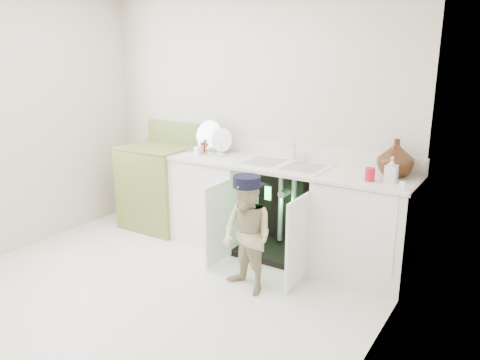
# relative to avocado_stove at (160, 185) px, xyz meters

# --- Properties ---
(ground) EXTENTS (3.50, 3.50, 0.00)m
(ground) POSITION_rel_avocado_stove_xyz_m (0.98, -1.18, -0.47)
(ground) COLOR silver
(ground) RESTS_ON ground
(room_shell) EXTENTS (6.00, 5.50, 1.26)m
(room_shell) POSITION_rel_avocado_stove_xyz_m (0.98, -1.18, 0.78)
(room_shell) COLOR beige
(room_shell) RESTS_ON ground
(counter_run) EXTENTS (2.44, 1.02, 1.22)m
(counter_run) POSITION_rel_avocado_stove_xyz_m (1.55, 0.03, -0.00)
(counter_run) COLOR white
(counter_run) RESTS_ON ground
(avocado_stove) EXTENTS (0.74, 0.65, 1.15)m
(avocado_stove) POSITION_rel_avocado_stove_xyz_m (0.00, 0.00, 0.00)
(avocado_stove) COLOR olive
(avocado_stove) RESTS_ON ground
(repair_worker) EXTENTS (0.55, 0.70, 0.98)m
(repair_worker) POSITION_rel_avocado_stove_xyz_m (1.61, -0.77, 0.02)
(repair_worker) COLOR tan
(repair_worker) RESTS_ON ground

